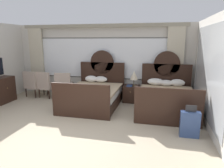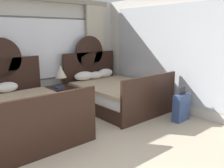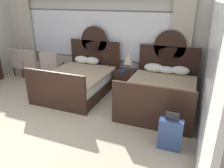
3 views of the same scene
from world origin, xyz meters
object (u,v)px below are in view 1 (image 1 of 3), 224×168
Objects in this scene: bed_near_window at (94,95)px; nightstand_between_beds at (131,94)px; armchair_by_window_centre at (46,84)px; armchair_by_window_right at (33,83)px; bed_near_mirror at (166,99)px; suitcase_on_floor at (190,124)px; book_on_nightstand at (130,86)px; table_lamp_on_nightstand at (134,75)px; armchair_by_window_left at (64,85)px.

bed_near_window is 1.35m from nightstand_between_beds.
armchair_by_window_centre and armchair_by_window_right have the same top height.
bed_near_window is 1.00× the size of bed_near_mirror.
bed_near_window is 3.22m from suitcase_on_floor.
suitcase_on_floor is at bearing -23.96° from armchair_by_window_centre.
bed_near_window is 2.08m from armchair_by_window_centre.
armchair_by_window_right is (-3.68, -0.10, -0.08)m from book_on_nightstand.
armchair_by_window_left is at bearing -174.98° from table_lamp_on_nightstand.
armchair_by_window_left is at bearing 172.39° from bed_near_mirror.
armchair_by_window_centre is at bearing 173.65° from bed_near_mirror.
bed_near_mirror is 3.64m from armchair_by_window_left.
book_on_nightstand is 2.80m from suitcase_on_floor.
armchair_by_window_right is (-3.81, -0.22, -0.42)m from table_lamp_on_nightstand.
armchair_by_window_centre is 0.56m from armchair_by_window_right.
armchair_by_window_centre is at bearing -176.07° from table_lamp_on_nightstand.
bed_near_window is at bearing -13.77° from armchair_by_window_centre.
armchair_by_window_left is at bearing 159.14° from bed_near_window.
armchair_by_window_left is at bearing 0.03° from armchair_by_window_right.
armchair_by_window_left is 1.28m from armchair_by_window_right.
bed_near_mirror is at bearing -6.35° from armchair_by_window_centre.
armchair_by_window_left is at bearing 152.39° from suitcase_on_floor.
armchair_by_window_right is at bearing -178.49° from book_on_nightstand.
table_lamp_on_nightstand is (1.23, 0.72, 0.57)m from bed_near_window.
nightstand_between_beds is 0.65m from table_lamp_on_nightstand.
table_lamp_on_nightstand reaches higher than armchair_by_window_right.
bed_near_mirror is 4.91m from armchair_by_window_right.
bed_near_mirror is at bearing -25.60° from book_on_nightstand.
bed_near_mirror is 2.30× the size of armchair_by_window_left.
bed_near_mirror is 2.30× the size of armchair_by_window_right.
table_lamp_on_nightstand reaches higher than armchair_by_window_left.
armchair_by_window_right is at bearing -179.97° from armchair_by_window_left.
nightstand_between_beds is at bearing -165.94° from table_lamp_on_nightstand.
suitcase_on_floor is (4.79, -2.13, -0.21)m from armchair_by_window_centre.
armchair_by_window_centre is at bearing 156.04° from suitcase_on_floor.
table_lamp_on_nightstand is at bearing 5.02° from armchair_by_window_left.
bed_near_window is at bearing -151.78° from book_on_nightstand.
bed_near_mirror reaches higher than nightstand_between_beds.
bed_near_mirror reaches higher than armchair_by_window_left.
nightstand_between_beds is at bearing 124.70° from suitcase_on_floor.
armchair_by_window_right is (-0.56, -0.00, 0.00)m from armchair_by_window_centre.
bed_near_mirror is 3.91× the size of nightstand_between_beds.
bed_near_window is 8.65× the size of book_on_nightstand.
bed_near_window reaches higher than armchair_by_window_centre.
bed_near_window is at bearing -179.68° from bed_near_mirror.
bed_near_mirror is 1.34m from nightstand_between_beds.
bed_near_window is at bearing -149.78° from table_lamp_on_nightstand.
armchair_by_window_left is 1.33× the size of suitcase_on_floor.
armchair_by_window_centre reaches higher than book_on_nightstand.
table_lamp_on_nightstand is (-1.08, 0.70, 0.56)m from bed_near_mirror.
armchair_by_window_centre is (-3.12, -0.10, -0.08)m from book_on_nightstand.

